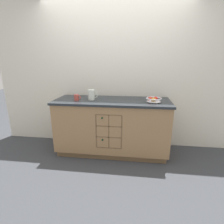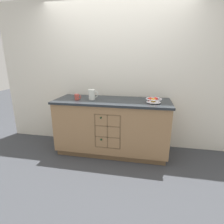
% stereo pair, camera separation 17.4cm
% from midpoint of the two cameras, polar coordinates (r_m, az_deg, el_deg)
% --- Properties ---
extents(ground_plane, '(14.00, 14.00, 0.00)m').
position_cam_midpoint_polar(ground_plane, '(3.18, -1.61, -12.58)').
color(ground_plane, '#383A3F').
extents(back_wall, '(4.40, 0.06, 2.55)m').
position_cam_midpoint_polar(back_wall, '(3.18, -0.67, 11.65)').
color(back_wall, silver).
rests_on(back_wall, ground_plane).
extents(kitchen_island, '(1.88, 0.69, 0.92)m').
position_cam_midpoint_polar(kitchen_island, '(2.97, -1.69, -4.69)').
color(kitchen_island, brown).
rests_on(kitchen_island, ground_plane).
extents(fruit_bowl, '(0.24, 0.24, 0.09)m').
position_cam_midpoint_polar(fruit_bowl, '(2.74, 11.70, 4.04)').
color(fruit_bowl, silver).
rests_on(fruit_bowl, kitchen_island).
extents(white_pitcher, '(0.17, 0.11, 0.17)m').
position_cam_midpoint_polar(white_pitcher, '(2.88, -8.40, 5.66)').
color(white_pitcher, silver).
rests_on(white_pitcher, kitchen_island).
extents(ceramic_mug, '(0.11, 0.07, 0.09)m').
position_cam_midpoint_polar(ceramic_mug, '(2.89, -13.19, 4.65)').
color(ceramic_mug, '#B7473D').
rests_on(ceramic_mug, kitchen_island).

